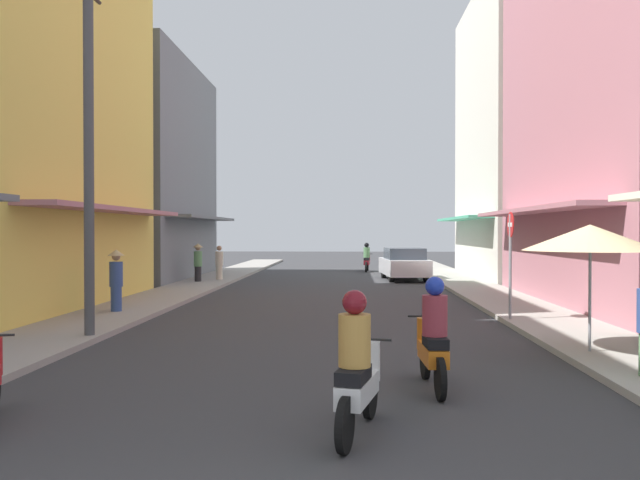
# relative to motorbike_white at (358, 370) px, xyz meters

# --- Properties ---
(ground_plane) EXTENTS (98.12, 98.12, 0.00)m
(ground_plane) POSITION_rel_motorbike_white_xyz_m (-0.75, 14.54, -0.70)
(ground_plane) COLOR #38383A
(sidewalk_left) EXTENTS (2.18, 52.60, 0.12)m
(sidewalk_left) POSITION_rel_motorbike_white_xyz_m (-6.14, 14.54, -0.64)
(sidewalk_left) COLOR #9E9991
(sidewalk_left) RESTS_ON ground
(sidewalk_right) EXTENTS (2.18, 52.60, 0.12)m
(sidewalk_right) POSITION_rel_motorbike_white_xyz_m (4.63, 14.54, -0.64)
(sidewalk_right) COLOR #ADA89E
(sidewalk_right) RESTS_ON ground
(building_left_far) EXTENTS (7.05, 10.28, 9.83)m
(building_left_far) POSITION_rel_motorbike_white_xyz_m (-10.22, 22.37, 4.21)
(building_left_far) COLOR slate
(building_left_far) RESTS_ON ground
(building_right_far) EXTENTS (7.05, 10.47, 13.38)m
(building_right_far) POSITION_rel_motorbike_white_xyz_m (8.72, 24.16, 5.98)
(building_right_far) COLOR silver
(building_right_far) RESTS_ON ground
(motorbike_white) EXTENTS (0.65, 1.78, 1.58)m
(motorbike_white) POSITION_rel_motorbike_white_xyz_m (0.00, 0.00, 0.00)
(motorbike_white) COLOR black
(motorbike_white) RESTS_ON ground
(motorbike_orange) EXTENTS (0.55, 1.81, 1.58)m
(motorbike_orange) POSITION_rel_motorbike_white_xyz_m (1.06, 2.07, 0.00)
(motorbike_orange) COLOR black
(motorbike_orange) RESTS_ON ground
(motorbike_maroon) EXTENTS (0.55, 1.81, 1.58)m
(motorbike_maroon) POSITION_rel_motorbike_white_xyz_m (0.82, 28.48, 0.00)
(motorbike_maroon) COLOR black
(motorbike_maroon) RESTS_ON ground
(parked_car) EXTENTS (2.09, 4.23, 1.45)m
(parked_car) POSITION_rel_motorbike_white_xyz_m (2.33, 22.37, 0.04)
(parked_car) COLOR silver
(parked_car) RESTS_ON ground
(pedestrian_crossing) EXTENTS (0.34, 0.34, 1.57)m
(pedestrian_crossing) POSITION_rel_motorbike_white_xyz_m (-5.74, 20.89, 0.08)
(pedestrian_crossing) COLOR beige
(pedestrian_crossing) RESTS_ON ground
(pedestrian_foreground) EXTENTS (0.44, 0.44, 1.72)m
(pedestrian_foreground) POSITION_rel_motorbike_white_xyz_m (-6.15, 9.62, 0.27)
(pedestrian_foreground) COLOR #334C8C
(pedestrian_foreground) RESTS_ON ground
(pedestrian_midway) EXTENTS (0.44, 0.44, 1.69)m
(pedestrian_midway) POSITION_rel_motorbike_white_xyz_m (-6.37, 19.63, 0.25)
(pedestrian_midway) COLOR #262628
(pedestrian_midway) RESTS_ON ground
(vendor_umbrella) EXTENTS (2.29, 2.29, 2.31)m
(vendor_umbrella) POSITION_rel_motorbike_white_xyz_m (4.05, 4.45, 1.38)
(vendor_umbrella) COLOR #99999E
(vendor_umbrella) RESTS_ON ground
(utility_pole) EXTENTS (0.20, 1.20, 7.54)m
(utility_pole) POSITION_rel_motorbike_white_xyz_m (-5.30, 5.78, 3.15)
(utility_pole) COLOR #4C4C4F
(utility_pole) RESTS_ON ground
(street_sign_no_entry) EXTENTS (0.07, 0.60, 2.65)m
(street_sign_no_entry) POSITION_rel_motorbike_white_xyz_m (3.69, 8.55, 1.01)
(street_sign_no_entry) COLOR gray
(street_sign_no_entry) RESTS_ON ground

